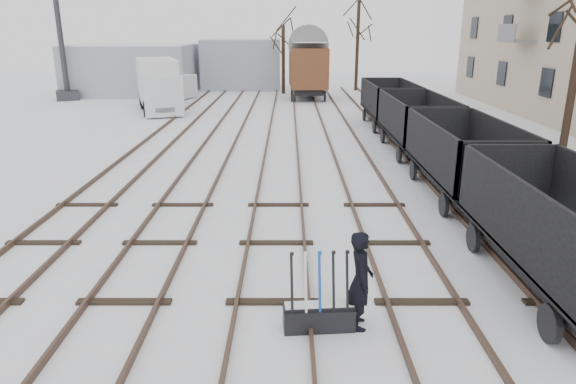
# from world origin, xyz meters

# --- Properties ---
(ground) EXTENTS (120.00, 120.00, 0.00)m
(ground) POSITION_xyz_m (0.00, 0.00, 0.00)
(ground) COLOR white
(ground) RESTS_ON ground
(tracks) EXTENTS (13.90, 52.00, 0.16)m
(tracks) POSITION_xyz_m (-0.00, 13.67, 0.07)
(tracks) COLOR black
(tracks) RESTS_ON ground
(shed_left) EXTENTS (10.00, 8.00, 4.10)m
(shed_left) POSITION_xyz_m (-13.00, 36.00, 2.05)
(shed_left) COLOR #959BA8
(shed_left) RESTS_ON ground
(shed_right) EXTENTS (7.00, 6.00, 4.50)m
(shed_right) POSITION_xyz_m (-4.00, 40.00, 2.25)
(shed_right) COLOR #959BA8
(shed_right) RESTS_ON ground
(ground_frame) EXTENTS (1.33, 0.53, 1.49)m
(ground_frame) POSITION_xyz_m (0.87, -0.91, 0.28)
(ground_frame) COLOR black
(ground_frame) RESTS_ON ground
(worker) EXTENTS (0.45, 0.69, 1.88)m
(worker) POSITION_xyz_m (1.62, -0.81, 0.94)
(worker) COLOR black
(worker) RESTS_ON ground
(freight_wagon_a) EXTENTS (2.43, 6.07, 2.48)m
(freight_wagon_a) POSITION_xyz_m (6.00, 0.63, 0.95)
(freight_wagon_a) COLOR black
(freight_wagon_a) RESTS_ON ground
(freight_wagon_b) EXTENTS (2.43, 6.07, 2.48)m
(freight_wagon_b) POSITION_xyz_m (6.00, 7.03, 0.95)
(freight_wagon_b) COLOR black
(freight_wagon_b) RESTS_ON ground
(freight_wagon_c) EXTENTS (2.43, 6.07, 2.48)m
(freight_wagon_c) POSITION_xyz_m (6.00, 13.43, 0.95)
(freight_wagon_c) COLOR black
(freight_wagon_c) RESTS_ON ground
(freight_wagon_d) EXTENTS (2.43, 6.07, 2.48)m
(freight_wagon_d) POSITION_xyz_m (6.00, 19.83, 0.95)
(freight_wagon_d) COLOR black
(freight_wagon_d) RESTS_ON ground
(box_van_wagon) EXTENTS (3.23, 5.84, 4.38)m
(box_van_wagon) POSITION_xyz_m (1.83, 32.20, 2.55)
(box_van_wagon) COLOR black
(box_van_wagon) RESTS_ON ground
(lorry) EXTENTS (3.95, 7.81, 3.39)m
(lorry) POSITION_xyz_m (-8.44, 25.87, 1.75)
(lorry) COLOR black
(lorry) RESTS_ON ground
(panel_van) EXTENTS (3.38, 4.60, 1.86)m
(panel_van) POSITION_xyz_m (-8.72, 31.19, 0.97)
(panel_van) COLOR silver
(panel_van) RESTS_ON ground
(crane) EXTENTS (2.17, 4.96, 8.34)m
(crane) POSITION_xyz_m (-17.00, 31.61, 2.19)
(crane) COLOR #29292D
(crane) RESTS_ON ground
(tree_near) EXTENTS (0.30, 0.30, 6.17)m
(tree_near) POSITION_xyz_m (11.02, 10.42, 3.08)
(tree_near) COLOR black
(tree_near) RESTS_ON ground
(tree_far_left) EXTENTS (0.30, 0.30, 5.63)m
(tree_far_left) POSITION_xyz_m (-0.13, 35.61, 2.82)
(tree_far_left) COLOR black
(tree_far_left) RESTS_ON ground
(tree_far_right) EXTENTS (0.30, 0.30, 7.71)m
(tree_far_right) POSITION_xyz_m (6.44, 38.13, 3.85)
(tree_far_right) COLOR black
(tree_far_right) RESTS_ON ground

